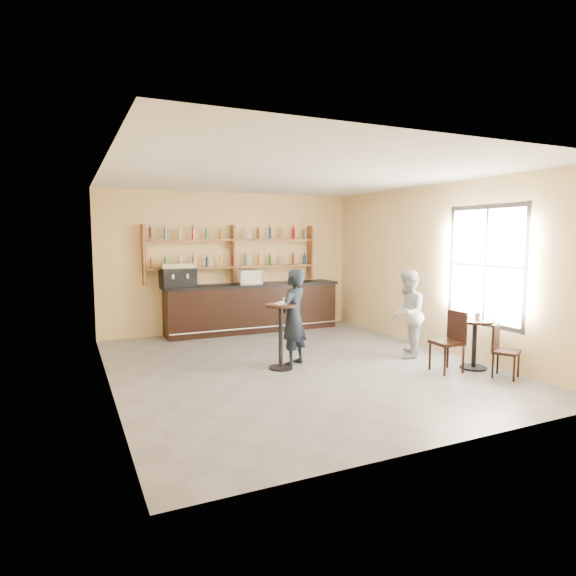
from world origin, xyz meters
name	(u,v)px	position (x,y,z in m)	size (l,w,h in m)	color
floor	(297,366)	(0.00, 0.00, 0.00)	(7.00, 7.00, 0.00)	slate
ceiling	(297,175)	(0.00, 0.00, 3.20)	(7.00, 7.00, 0.00)	white
wall_back	(232,262)	(0.00, 3.50, 1.60)	(7.00, 7.00, 0.00)	#EDC887
wall_front	(448,296)	(0.00, -3.50, 1.60)	(7.00, 7.00, 0.00)	#EDC887
wall_left	(107,279)	(-3.00, 0.00, 1.60)	(7.00, 7.00, 0.00)	#EDC887
wall_right	(436,268)	(3.00, 0.00, 1.60)	(7.00, 7.00, 0.00)	#EDC887
window_pane	(486,266)	(2.99, -1.20, 1.70)	(2.00, 2.00, 0.00)	white
window_frame	(485,266)	(2.99, -1.20, 1.70)	(0.04, 1.70, 2.10)	black
shelf_unit	(233,253)	(0.00, 3.37, 1.81)	(4.00, 0.26, 1.40)	brown
liquor_bottles	(233,246)	(0.00, 3.37, 1.98)	(3.68, 0.10, 1.00)	#8C5919
bar_counter	(253,307)	(0.39, 3.15, 0.56)	(4.12, 0.80, 1.11)	black
espresso_machine	(178,275)	(-1.33, 3.15, 1.37)	(0.72, 0.46, 0.51)	black
pastry_case	(249,277)	(0.29, 3.15, 1.27)	(0.53, 0.42, 0.32)	silver
pedestal_table	(281,336)	(-0.33, -0.05, 0.55)	(0.53, 0.53, 1.09)	black
napkin	(281,304)	(-0.33, -0.05, 1.09)	(0.17, 0.17, 0.00)	white
donut	(281,303)	(-0.32, -0.06, 1.11)	(0.11, 0.11, 0.04)	#DD8E51
cup_pedestal	(286,300)	(-0.19, 0.05, 1.14)	(0.11, 0.11, 0.09)	white
man_main	(293,318)	(-0.03, 0.08, 0.82)	(0.60, 0.39, 1.65)	black
cafe_table	(474,344)	(2.60, -1.40, 0.41)	(0.66, 0.66, 0.83)	black
cup_cafe	(478,316)	(2.65, -1.40, 0.88)	(0.11, 0.11, 0.10)	white
chair_west	(447,342)	(2.05, -1.35, 0.50)	(0.43, 0.43, 0.99)	black
chair_south	(506,351)	(2.65, -2.00, 0.42)	(0.36, 0.36, 0.84)	black
patron_second	(407,314)	(2.08, -0.30, 0.80)	(0.78, 0.60, 1.60)	#AFADB3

